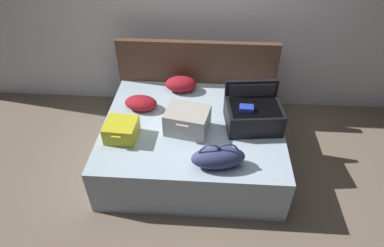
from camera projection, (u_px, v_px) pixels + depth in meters
ground_plane at (190, 185)px, 3.61m from camera, size 12.00×12.00×0.00m
back_wall at (199, 12)px, 4.05m from camera, size 8.00×0.10×2.60m
bed at (193, 142)px, 3.74m from camera, size 1.93×1.61×0.55m
headboard at (197, 81)px, 4.22m from camera, size 1.97×0.08×1.10m
hard_case_large at (253, 113)px, 3.46m from camera, size 0.62×0.53×0.42m
hard_case_medium at (187, 120)px, 3.40m from camera, size 0.49×0.41×0.25m
hard_case_small at (121, 130)px, 3.34m from camera, size 0.33×0.34×0.18m
duffel_bag at (218, 157)px, 3.02m from camera, size 0.53×0.29×0.27m
pillow_near_headboard at (181, 84)px, 4.00m from camera, size 0.39×0.26×0.18m
pillow_center_head at (141, 103)px, 3.73m from camera, size 0.39×0.28×0.15m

